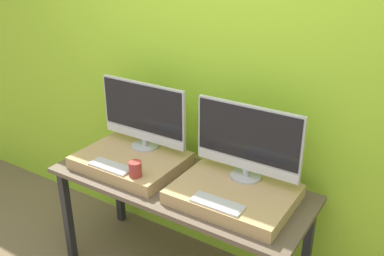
{
  "coord_description": "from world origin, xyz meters",
  "views": [
    {
      "loc": [
        1.3,
        -1.56,
        2.12
      ],
      "look_at": [
        0.0,
        0.48,
        1.05
      ],
      "focal_mm": 40.0,
      "sensor_mm": 36.0,
      "label": 1
    }
  ],
  "objects": [
    {
      "name": "wooden_riser_right",
      "position": [
        0.38,
        0.32,
        0.78
      ],
      "size": [
        0.67,
        0.51,
        0.08
      ],
      "color": "tan",
      "rests_on": "workbench"
    },
    {
      "name": "workbench",
      "position": [
        0.0,
        0.33,
        0.66
      ],
      "size": [
        1.65,
        0.65,
        0.74
      ],
      "color": "brown",
      "rests_on": "ground_plane"
    },
    {
      "name": "keyboard_left",
      "position": [
        -0.38,
        0.13,
        0.83
      ],
      "size": [
        0.29,
        0.11,
        0.01
      ],
      "color": "silver",
      "rests_on": "wooden_riser_left"
    },
    {
      "name": "monitor_right",
      "position": [
        0.38,
        0.47,
        1.06
      ],
      "size": [
        0.65,
        0.19,
        0.46
      ],
      "color": "#B2B2B7",
      "rests_on": "wooden_riser_right"
    },
    {
      "name": "keyboard_right",
      "position": [
        0.38,
        0.13,
        0.83
      ],
      "size": [
        0.29,
        0.11,
        0.01
      ],
      "color": "silver",
      "rests_on": "wooden_riser_right"
    },
    {
      "name": "wooden_riser_left",
      "position": [
        -0.38,
        0.32,
        0.78
      ],
      "size": [
        0.67,
        0.51,
        0.08
      ],
      "color": "tan",
      "rests_on": "workbench"
    },
    {
      "name": "monitor_left",
      "position": [
        -0.38,
        0.47,
        1.06
      ],
      "size": [
        0.65,
        0.19,
        0.46
      ],
      "color": "#B2B2B7",
      "rests_on": "wooden_riser_left"
    },
    {
      "name": "mug",
      "position": [
        -0.18,
        0.13,
        0.87
      ],
      "size": [
        0.08,
        0.08,
        0.1
      ],
      "color": "#9E332D",
      "rests_on": "wooden_riser_left"
    },
    {
      "name": "wall_back",
      "position": [
        0.0,
        0.72,
        1.3
      ],
      "size": [
        8.0,
        0.04,
        2.6
      ],
      "color": "#9ED12D",
      "rests_on": "ground_plane"
    }
  ]
}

